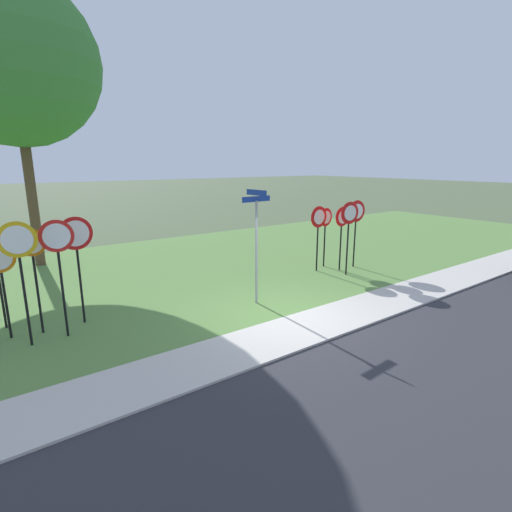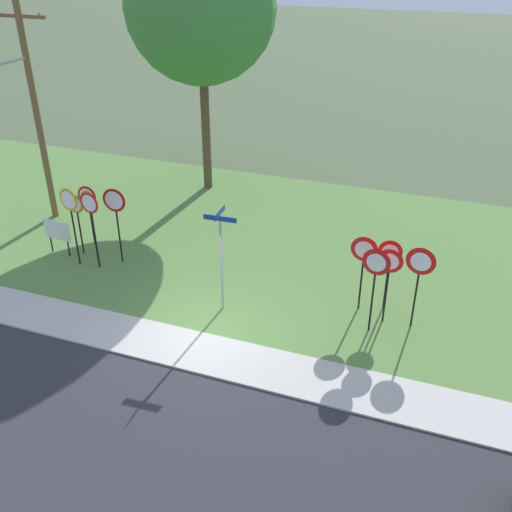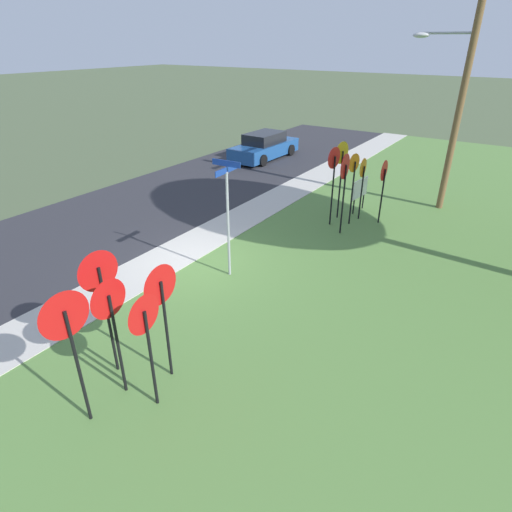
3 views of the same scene
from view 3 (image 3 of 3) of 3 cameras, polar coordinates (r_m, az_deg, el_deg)
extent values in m
plane|color=#4C5B3D|center=(12.56, -8.51, -1.05)|extent=(160.00, 160.00, 0.00)
cube|color=#2D2D33|center=(15.92, -21.65, 3.53)|extent=(44.00, 6.40, 0.01)
cube|color=#BCB7AD|center=(13.04, -11.17, -0.01)|extent=(44.00, 1.60, 0.06)
cube|color=#567F3D|center=(10.12, 18.39, -9.79)|extent=(44.00, 12.00, 0.04)
cylinder|color=black|center=(15.50, 11.23, 9.28)|extent=(0.06, 0.06, 2.42)
cylinder|color=gold|center=(15.21, 11.48, 13.45)|extent=(0.75, 0.16, 0.76)
cylinder|color=white|center=(15.21, 11.42, 13.46)|extent=(0.58, 0.11, 0.59)
cylinder|color=black|center=(14.18, 11.63, 7.36)|extent=(0.06, 0.06, 2.33)
cylinder|color=red|center=(13.87, 11.90, 11.69)|extent=(0.80, 0.08, 0.80)
cylinder|color=white|center=(13.87, 11.83, 11.70)|extent=(0.62, 0.05, 0.62)
cylinder|color=black|center=(15.05, 12.79, 8.18)|extent=(0.06, 0.06, 2.22)
cylinder|color=orange|center=(14.77, 13.07, 12.10)|extent=(0.61, 0.13, 0.62)
cylinder|color=white|center=(14.77, 13.00, 12.11)|extent=(0.48, 0.09, 0.48)
cylinder|color=black|center=(14.83, 10.23, 8.52)|extent=(0.06, 0.06, 2.41)
cylinder|color=red|center=(14.53, 10.46, 12.85)|extent=(0.71, 0.12, 0.71)
cylinder|color=white|center=(14.53, 10.40, 12.86)|extent=(0.55, 0.08, 0.56)
cylinder|color=black|center=(15.46, 16.55, 7.66)|extent=(0.06, 0.06, 1.93)
cylinder|color=red|center=(15.21, 16.86, 10.93)|extent=(0.70, 0.05, 0.70)
cylinder|color=white|center=(15.21, 16.80, 10.95)|extent=(0.55, 0.03, 0.55)
cylinder|color=black|center=(15.63, 13.97, 8.19)|extent=(0.06, 0.06, 1.93)
cylinder|color=orange|center=(15.39, 14.21, 11.45)|extent=(0.65, 0.05, 0.65)
cylinder|color=white|center=(15.39, 14.15, 11.46)|extent=(0.50, 0.03, 0.50)
cylinder|color=black|center=(7.60, -22.73, -13.81)|extent=(0.06, 0.06, 2.22)
cone|color=red|center=(7.04, -24.40, -7.27)|extent=(0.81, 0.12, 0.81)
cone|color=white|center=(7.06, -24.50, -7.21)|extent=(0.55, 0.07, 0.55)
cylinder|color=black|center=(7.98, -18.05, -11.39)|extent=(0.06, 0.06, 2.07)
cone|color=red|center=(7.47, -19.29, -5.46)|extent=(0.72, 0.04, 0.72)
cone|color=white|center=(7.49, -19.39, -5.41)|extent=(0.49, 0.02, 0.49)
cylinder|color=black|center=(7.60, -13.88, -13.41)|extent=(0.06, 0.06, 1.97)
cone|color=red|center=(7.08, -14.92, -7.61)|extent=(0.70, 0.07, 0.70)
cone|color=silver|center=(7.09, -15.04, -7.55)|extent=(0.47, 0.05, 0.47)
cylinder|color=black|center=(8.44, -19.17, -8.32)|extent=(0.06, 0.06, 2.29)
cone|color=red|center=(7.93, -20.50, -1.90)|extent=(0.78, 0.13, 0.78)
cone|color=silver|center=(7.94, -20.60, -1.86)|extent=(0.53, 0.08, 0.53)
cylinder|color=black|center=(8.10, -11.91, -9.77)|extent=(0.06, 0.06, 2.08)
cone|color=red|center=(7.60, -12.82, -3.83)|extent=(0.78, 0.03, 0.78)
cone|color=silver|center=(7.61, -12.93, -3.78)|extent=(0.53, 0.02, 0.53)
cylinder|color=#9EA0A8|center=(11.19, -3.75, 3.97)|extent=(0.07, 0.07, 2.88)
cylinder|color=#9EA0A8|center=(10.70, -3.99, 11.13)|extent=(0.09, 0.09, 0.03)
cube|color=navy|center=(10.69, -4.00, 11.44)|extent=(0.96, 0.08, 0.15)
cube|color=navy|center=(10.64, -4.03, 12.32)|extent=(0.07, 0.82, 0.15)
cylinder|color=brown|center=(17.17, 26.04, 19.08)|extent=(0.24, 0.24, 8.35)
cylinder|color=#9EA0A8|center=(17.24, 24.36, 25.65)|extent=(0.08, 1.71, 0.08)
ellipsoid|color=#B7B7BC|center=(17.44, 21.31, 25.93)|extent=(0.40, 0.56, 0.18)
cylinder|color=black|center=(16.92, 14.19, 7.13)|extent=(0.05, 0.05, 0.55)
cylinder|color=black|center=(16.26, 12.97, 6.45)|extent=(0.05, 0.05, 0.55)
cube|color=white|center=(16.39, 13.83, 8.84)|extent=(1.10, 0.14, 0.70)
cube|color=#1E4C8C|center=(23.90, 1.12, 14.13)|extent=(4.57, 1.80, 0.68)
cube|color=black|center=(23.77, 1.14, 15.59)|extent=(2.30, 1.50, 0.56)
cylinder|color=black|center=(22.35, 0.94, 12.72)|extent=(0.60, 0.19, 0.60)
cylinder|color=black|center=(23.32, -2.66, 13.31)|extent=(0.60, 0.19, 0.60)
cylinder|color=black|center=(24.67, 4.70, 14.02)|extent=(0.60, 0.19, 0.60)
cylinder|color=black|center=(25.55, 1.28, 14.55)|extent=(0.60, 0.19, 0.60)
camera|label=1|loc=(20.78, -13.11, 21.21)|focal=27.53mm
camera|label=2|loc=(19.88, -57.69, 27.79)|focal=40.63mm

